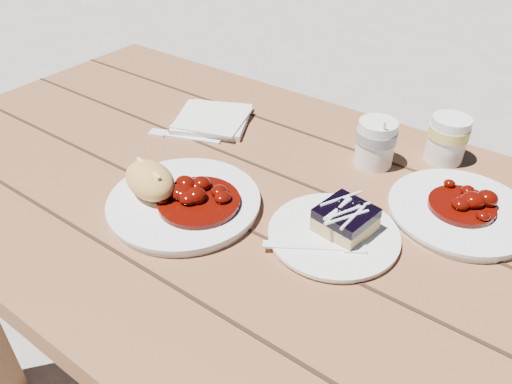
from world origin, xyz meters
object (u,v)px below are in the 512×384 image
Objects in this scene: bread_roll at (150,180)px; coffee_cup at (375,143)px; main_plate at (184,203)px; second_cup at (447,139)px; picnic_table at (378,326)px; blueberry_cake at (345,219)px; dessert_plate at (333,235)px; second_plate at (460,212)px.

coffee_cup is at bearing 52.92° from bread_roll.
second_cup reaches higher than main_plate.
main_plate reaches higher than picnic_table.
picnic_table is at bearing 8.84° from blueberry_cake.
bread_roll reaches higher than picnic_table.
bread_roll is 0.32m from dessert_plate.
second_cup is (0.30, 0.41, 0.04)m from main_plate.
dessert_plate is (0.30, 0.10, -0.04)m from bread_roll.
second_cup is (0.06, 0.33, 0.04)m from dessert_plate.
second_plate is 2.54× the size of second_cup.
main_plate is at bearing 19.98° from bread_roll.
picnic_table is 7.95× the size of main_plate.
bread_roll is at bearing -127.08° from coffee_cup.
blueberry_cake is 0.23m from coffee_cup.
blueberry_cake is at bearing -179.75° from picnic_table.
picnic_table is 0.23m from second_plate.
coffee_cup reaches higher than dessert_plate.
second_cup is at bearing 79.88° from dessert_plate.
coffee_cup is 1.00× the size of second_cup.
bread_roll is at bearing -161.28° from dessert_plate.
blueberry_cake is at bearing -98.82° from second_cup.
main_plate is 0.37m from coffee_cup.
bread_roll is 0.54× the size of dessert_plate.
second_cup is at bearing 117.87° from second_plate.
main_plate and second_plate have the same top height.
second_cup is (-0.04, 0.31, 0.21)m from picnic_table.
picnic_table is 0.46m from bread_roll.
main_plate is 2.81× the size of second_cup.
bread_roll reaches higher than blueberry_cake.
coffee_cup is (-0.04, 0.23, 0.04)m from dessert_plate.
second_cup reaches higher than blueberry_cake.
coffee_cup reaches higher than main_plate.
blueberry_cake is (0.01, 0.02, 0.03)m from dessert_plate.
picnic_table is 0.21m from blueberry_cake.
bread_roll is at bearing -129.72° from second_cup.
main_plate reaches higher than dessert_plate.
coffee_cup is at bearing 122.56° from picnic_table.
second_plate is 0.18m from second_cup.
second_plate is (0.13, 0.16, -0.02)m from blueberry_cake.
coffee_cup is at bearing 57.85° from main_plate.
coffee_cup is at bearing 100.87° from dessert_plate.
picnic_table is 22.62× the size of blueberry_cake.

